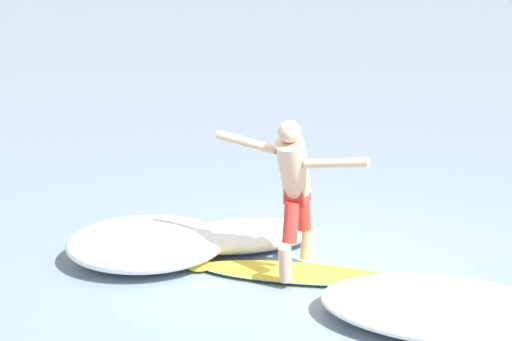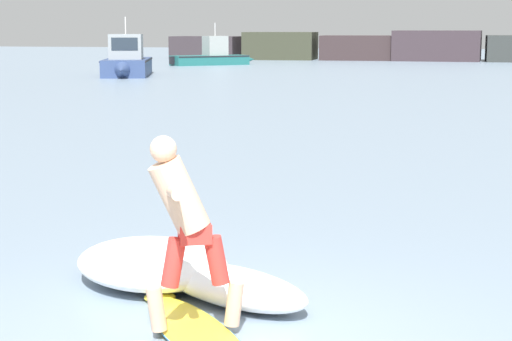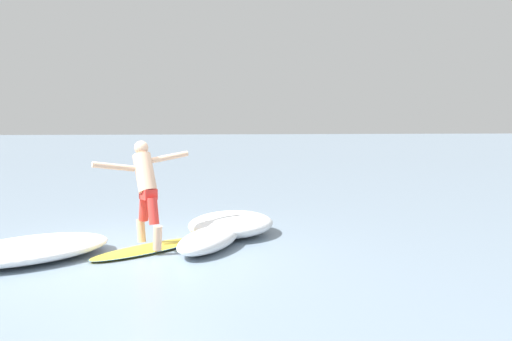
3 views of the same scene
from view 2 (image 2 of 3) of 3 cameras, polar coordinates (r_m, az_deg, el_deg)
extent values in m
cube|color=#312A2F|center=(71.30, -3.29, 8.19)|extent=(5.67, 3.60, 1.83)
cube|color=#323527|center=(69.78, 1.65, 8.31)|extent=(5.74, 4.22, 2.18)
cube|color=#322728|center=(68.79, 6.76, 8.13)|extent=(5.70, 3.54, 1.92)
cube|color=#352A30|center=(68.35, 11.98, 8.14)|extent=(6.76, 4.51, 2.32)
ellipsoid|color=yellow|center=(7.27, -4.02, -10.69)|extent=(1.63, 1.93, 0.08)
ellipsoid|color=yellow|center=(8.18, -6.44, -8.38)|extent=(0.41, 0.40, 0.07)
ellipsoid|color=#2870B2|center=(7.27, -4.02, -10.69)|extent=(1.65, 1.94, 0.04)
cylinder|color=#D7AB8C|center=(7.16, -6.65, -9.14)|extent=(0.21, 0.19, 0.38)
cylinder|color=red|center=(7.06, -5.52, -6.13)|extent=(0.26, 0.23, 0.42)
cylinder|color=#D7AB8C|center=(7.24, -1.47, -8.87)|extent=(0.21, 0.19, 0.38)
cylinder|color=red|center=(7.10, -2.65, -5.99)|extent=(0.26, 0.23, 0.42)
cube|color=red|center=(7.02, -4.10, -4.17)|extent=(0.32, 0.29, 0.16)
cylinder|color=#D7AB8C|center=(6.94, -5.13, -1.69)|extent=(0.57, 0.46, 0.66)
sphere|color=#D7AB8C|center=(6.86, -6.20, 1.42)|extent=(0.22, 0.22, 0.22)
cylinder|color=#D7AB8C|center=(6.46, -5.45, -1.50)|extent=(0.35, 0.62, 0.20)
cylinder|color=#D7AB8C|center=(7.34, -6.23, 0.69)|extent=(0.35, 0.62, 0.19)
cube|color=navy|center=(46.79, -8.56, 6.84)|extent=(3.86, 6.23, 0.89)
cone|color=navy|center=(43.49, -8.95, 6.63)|extent=(1.15, 1.23, 0.89)
cube|color=black|center=(46.78, -8.58, 7.29)|extent=(3.91, 6.19, 0.08)
cube|color=gray|center=(46.15, -8.67, 8.16)|extent=(2.08, 1.98, 1.31)
cube|color=#232D38|center=(45.36, -8.76, 8.34)|extent=(1.32, 0.42, 0.65)
cylinder|color=silver|center=(46.13, -8.70, 9.54)|extent=(0.06, 0.06, 0.90)
cube|color=black|center=(49.81, -8.26, 7.05)|extent=(0.43, 0.37, 0.52)
cube|color=#1D5F5D|center=(59.31, -3.12, 7.36)|extent=(5.16, 4.75, 0.66)
cone|color=#1D5F5D|center=(60.58, -0.49, 7.41)|extent=(1.13, 1.10, 0.66)
cube|color=black|center=(59.30, -3.12, 7.62)|extent=(5.16, 4.76, 0.08)
cube|color=#919895|center=(59.45, -2.74, 8.31)|extent=(1.93, 1.92, 1.31)
cube|color=#232D38|center=(59.75, -2.11, 8.48)|extent=(0.70, 0.82, 0.66)
cylinder|color=silver|center=(59.44, -2.75, 9.38)|extent=(0.06, 0.06, 0.90)
cube|color=black|center=(58.25, -5.62, 7.32)|extent=(0.45, 0.46, 0.52)
ellipsoid|color=white|center=(8.74, -6.94, -6.13)|extent=(2.21, 2.15, 0.40)
ellipsoid|color=white|center=(8.04, -1.51, -7.74)|extent=(1.83, 1.43, 0.32)
camera|label=1|loc=(7.92, -72.17, 10.26)|focal=60.00mm
camera|label=3|loc=(8.93, 52.76, 1.84)|focal=35.00mm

